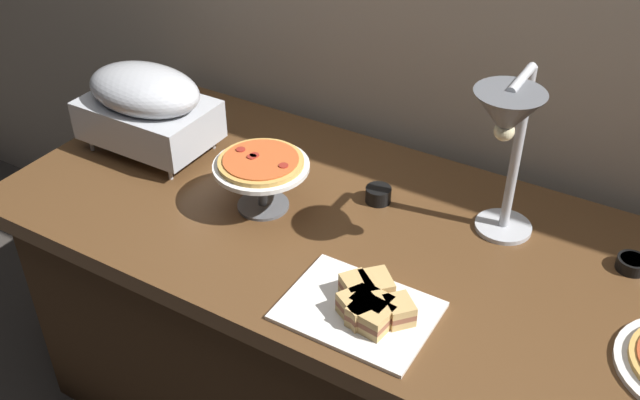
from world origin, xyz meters
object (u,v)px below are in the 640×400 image
(sandwich_platter, at_px, (366,306))
(sauce_cup_far, at_px, (378,194))
(chafing_dish, at_px, (147,105))
(heat_lamp, at_px, (508,128))
(pizza_plate_center, at_px, (261,169))
(sauce_cup_near, at_px, (632,263))

(sandwich_platter, relative_size, sauce_cup_far, 4.75)
(chafing_dish, xyz_separation_m, sandwich_platter, (0.85, -0.29, -0.12))
(heat_lamp, height_order, sandwich_platter, heat_lamp)
(heat_lamp, xyz_separation_m, pizza_plate_center, (-0.57, -0.11, -0.23))
(pizza_plate_center, bearing_deg, chafing_dish, 170.66)
(heat_lamp, relative_size, sauce_cup_near, 6.37)
(sandwich_platter, height_order, sauce_cup_near, sandwich_platter)
(sandwich_platter, distance_m, sauce_cup_near, 0.64)
(sauce_cup_far, bearing_deg, heat_lamp, -10.94)
(heat_lamp, distance_m, sauce_cup_far, 0.46)
(sandwich_platter, bearing_deg, heat_lamp, 65.23)
(chafing_dish, height_order, sauce_cup_near, chafing_dish)
(pizza_plate_center, relative_size, sauce_cup_far, 3.61)
(sauce_cup_near, bearing_deg, chafing_dish, -173.10)
(heat_lamp, bearing_deg, sauce_cup_near, 21.23)
(sauce_cup_near, bearing_deg, sandwich_platter, -135.69)
(heat_lamp, xyz_separation_m, sauce_cup_far, (-0.32, 0.06, -0.32))
(sauce_cup_near, xyz_separation_m, sauce_cup_far, (-0.63, -0.06, 0.01))
(chafing_dish, xyz_separation_m, sauce_cup_far, (0.68, 0.10, -0.12))
(chafing_dish, height_order, sandwich_platter, chafing_dish)
(chafing_dish, distance_m, sauce_cup_far, 0.70)
(heat_lamp, distance_m, pizza_plate_center, 0.62)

